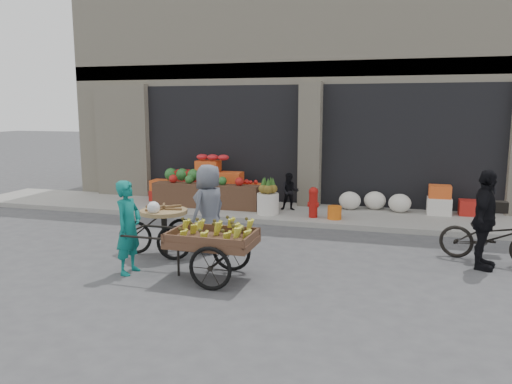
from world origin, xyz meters
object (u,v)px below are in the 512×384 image
(banana_cart, at_px, (209,236))
(vendor_grey, at_px, (209,208))
(orange_bucket, at_px, (334,213))
(vendor_woman, at_px, (129,227))
(cyclist, at_px, (485,220))
(tricycle_cart, at_px, (164,224))
(seated_person, at_px, (290,192))
(pineapple_bin, at_px, (268,204))
(bicycle, at_px, (492,237))
(fire_hydrant, at_px, (313,201))

(banana_cart, relative_size, vendor_grey, 1.38)
(orange_bucket, bearing_deg, vendor_woman, -122.21)
(vendor_woman, xyz_separation_m, cyclist, (5.48, 1.81, 0.07))
(banana_cart, height_order, cyclist, cyclist)
(banana_cart, relative_size, vendor_woman, 1.49)
(tricycle_cart, bearing_deg, seated_person, 61.19)
(pineapple_bin, xyz_separation_m, bicycle, (4.55, -2.22, 0.08))
(cyclist, bearing_deg, seated_person, 66.66)
(vendor_woman, relative_size, cyclist, 0.91)
(vendor_woman, distance_m, vendor_grey, 1.70)
(seated_person, height_order, cyclist, cyclist)
(seated_person, bearing_deg, vendor_grey, -112.03)
(tricycle_cart, xyz_separation_m, vendor_grey, (0.69, 0.45, 0.25))
(fire_hydrant, bearing_deg, banana_cart, -101.71)
(bicycle, bearing_deg, orange_bucket, 70.16)
(tricycle_cart, relative_size, bicycle, 0.85)
(cyclist, bearing_deg, orange_bucket, 63.36)
(fire_hydrant, height_order, tricycle_cart, tricycle_cart)
(orange_bucket, distance_m, banana_cart, 4.48)
(vendor_woman, bearing_deg, banana_cart, -83.02)
(vendor_woman, distance_m, cyclist, 5.77)
(seated_person, relative_size, vendor_woman, 0.62)
(fire_hydrant, distance_m, vendor_grey, 3.23)
(banana_cart, height_order, tricycle_cart, tricycle_cart)
(vendor_woman, distance_m, bicycle, 6.10)
(banana_cart, xyz_separation_m, bicycle, (4.34, 2.12, -0.23))
(orange_bucket, bearing_deg, vendor_grey, -124.64)
(seated_person, relative_size, vendor_grey, 0.57)
(orange_bucket, distance_m, vendor_woman, 5.14)
(seated_person, distance_m, banana_cart, 4.95)
(tricycle_cart, height_order, bicycle, tricycle_cart)
(vendor_grey, bearing_deg, vendor_woman, -7.78)
(pineapple_bin, distance_m, cyclist, 5.10)
(orange_bucket, height_order, cyclist, cyclist)
(orange_bucket, height_order, tricycle_cart, tricycle_cart)
(cyclist, bearing_deg, tricycle_cart, 113.81)
(bicycle, bearing_deg, tricycle_cart, 117.50)
(pineapple_bin, relative_size, orange_bucket, 1.62)
(vendor_woman, height_order, tricycle_cart, vendor_woman)
(orange_bucket, xyz_separation_m, seated_person, (-1.20, 0.70, 0.31))
(fire_hydrant, relative_size, seated_person, 0.76)
(orange_bucket, height_order, banana_cart, banana_cart)
(tricycle_cart, bearing_deg, vendor_woman, -103.47)
(orange_bucket, distance_m, bicycle, 3.64)
(vendor_woman, bearing_deg, orange_bucket, -29.09)
(seated_person, distance_m, tricycle_cart, 4.23)
(pineapple_bin, distance_m, tricycle_cart, 3.54)
(orange_bucket, distance_m, tricycle_cart, 4.22)
(fire_hydrant, relative_size, vendor_grey, 0.44)
(tricycle_cart, bearing_deg, fire_hydrant, 48.34)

